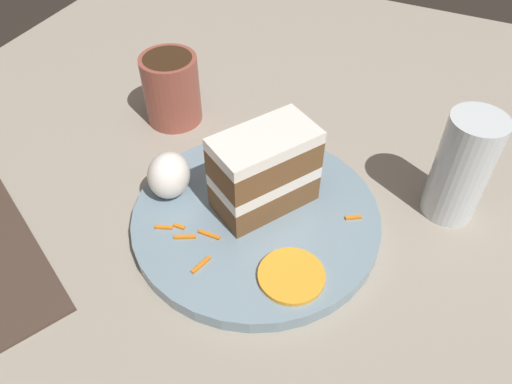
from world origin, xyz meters
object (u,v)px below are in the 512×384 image
(cake_slice, at_px, (264,171))
(cream_dollop, at_px, (169,175))
(drinking_glass, at_px, (459,174))
(coffee_mug, at_px, (171,87))
(plate, at_px, (256,218))
(orange_garnish, at_px, (291,276))

(cake_slice, relative_size, cream_dollop, 2.26)
(drinking_glass, relative_size, coffee_mug, 1.37)
(drinking_glass, xyz_separation_m, coffee_mug, (0.02, 0.38, -0.00))
(cake_slice, bearing_deg, cream_dollop, -130.79)
(plate, height_order, drinking_glass, drinking_glass)
(cream_dollop, height_order, orange_garnish, cream_dollop)
(cream_dollop, bearing_deg, drinking_glass, -66.76)
(cake_slice, xyz_separation_m, cream_dollop, (-0.03, 0.10, -0.02))
(plate, bearing_deg, cake_slice, -1.62)
(cake_slice, xyz_separation_m, orange_garnish, (-0.08, -0.07, -0.05))
(plate, distance_m, orange_garnish, 0.09)
(cream_dollop, xyz_separation_m, drinking_glass, (0.13, -0.30, 0.01))
(plate, xyz_separation_m, coffee_mug, (0.13, 0.19, 0.04))
(plate, bearing_deg, orange_garnish, -132.84)
(plate, bearing_deg, drinking_glass, -59.26)
(drinking_glass, bearing_deg, orange_garnish, 145.06)
(plate, xyz_separation_m, cream_dollop, (-0.01, 0.10, 0.04))
(cream_dollop, distance_m, coffee_mug, 0.17)
(coffee_mug, bearing_deg, plate, -125.00)
(orange_garnish, bearing_deg, drinking_glass, -34.94)
(plate, bearing_deg, cream_dollop, 96.80)
(plate, relative_size, cream_dollop, 4.99)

